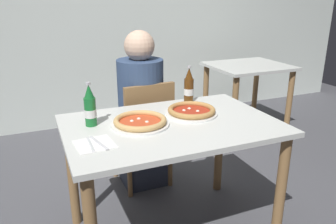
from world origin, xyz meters
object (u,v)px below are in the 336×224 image
(dining_table_main, at_px, (171,141))
(beer_bottle_center, at_px, (90,108))
(pizza_marinara_far, at_px, (191,111))
(diner_seated, at_px, (141,114))
(napkin_with_cutlery, at_px, (95,144))
(beer_bottle_left, at_px, (189,87))
(pizza_margherita_near, at_px, (140,122))
(dining_table_background, at_px, (247,79))
(chair_behind_table, at_px, (144,129))

(dining_table_main, distance_m, beer_bottle_center, 0.50)
(pizza_marinara_far, xyz_separation_m, beer_bottle_center, (-0.60, 0.05, 0.08))
(beer_bottle_center, bearing_deg, diner_seated, 48.49)
(pizza_marinara_far, relative_size, napkin_with_cutlery, 1.61)
(dining_table_main, xyz_separation_m, beer_bottle_center, (-0.43, 0.14, 0.22))
(pizza_marinara_far, distance_m, beer_bottle_center, 0.61)
(beer_bottle_left, bearing_deg, pizza_margherita_near, -146.56)
(dining_table_main, xyz_separation_m, dining_table_background, (1.43, 1.26, -0.04))
(pizza_margherita_near, distance_m, napkin_with_cutlery, 0.33)
(pizza_marinara_far, height_order, beer_bottle_left, beer_bottle_left)
(beer_bottle_left, height_order, napkin_with_cutlery, beer_bottle_left)
(dining_table_main, bearing_deg, pizza_margherita_near, 168.89)
(diner_seated, distance_m, napkin_with_cutlery, 0.94)
(dining_table_main, relative_size, pizza_margherita_near, 3.72)
(chair_behind_table, bearing_deg, pizza_marinara_far, 99.36)
(dining_table_main, relative_size, dining_table_background, 1.50)
(chair_behind_table, distance_m, pizza_margherita_near, 0.68)
(diner_seated, bearing_deg, beer_bottle_center, -131.51)
(beer_bottle_left, distance_m, napkin_with_cutlery, 0.86)
(pizza_margherita_near, distance_m, beer_bottle_left, 0.54)
(napkin_with_cutlery, bearing_deg, dining_table_main, 15.33)
(beer_bottle_left, bearing_deg, chair_behind_table, 128.74)
(chair_behind_table, xyz_separation_m, pizza_marinara_far, (0.13, -0.52, 0.29))
(chair_behind_table, height_order, dining_table_background, chair_behind_table)
(dining_table_main, distance_m, beer_bottle_left, 0.48)
(chair_behind_table, bearing_deg, diner_seated, -88.13)
(diner_seated, height_order, beer_bottle_left, diner_seated)
(beer_bottle_left, bearing_deg, napkin_with_cutlery, -148.11)
(beer_bottle_left, bearing_deg, dining_table_main, -129.37)
(pizza_margherita_near, bearing_deg, beer_bottle_center, 157.30)
(beer_bottle_center, bearing_deg, beer_bottle_left, 15.10)
(beer_bottle_center, bearing_deg, pizza_margherita_near, -22.70)
(pizza_marinara_far, distance_m, beer_bottle_left, 0.27)
(dining_table_main, bearing_deg, diner_seated, 86.97)
(dining_table_background, relative_size, beer_bottle_center, 3.24)
(dining_table_main, distance_m, diner_seated, 0.66)
(pizza_marinara_far, distance_m, napkin_with_cutlery, 0.67)
(beer_bottle_left, height_order, beer_bottle_center, same)
(diner_seated, xyz_separation_m, pizza_margherita_near, (-0.21, -0.63, 0.19))
(dining_table_background, relative_size, napkin_with_cutlery, 4.08)
(pizza_margherita_near, relative_size, beer_bottle_center, 1.31)
(beer_bottle_center, relative_size, napkin_with_cutlery, 1.26)
(pizza_marinara_far, bearing_deg, napkin_with_cutlery, -161.20)
(dining_table_main, height_order, pizza_margherita_near, pizza_margherita_near)
(dining_table_background, relative_size, beer_bottle_left, 3.24)
(napkin_with_cutlery, bearing_deg, pizza_marinara_far, 18.80)
(chair_behind_table, height_order, napkin_with_cutlery, chair_behind_table)
(dining_table_background, xyz_separation_m, beer_bottle_center, (-1.86, -1.12, 0.26))
(pizza_margherita_near, height_order, napkin_with_cutlery, pizza_margherita_near)
(diner_seated, height_order, pizza_marinara_far, diner_seated)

